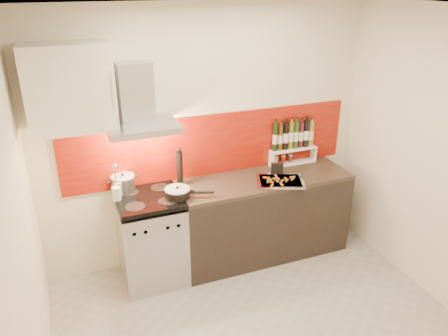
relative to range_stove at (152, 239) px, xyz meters
name	(u,v)px	position (x,y,z in m)	size (l,w,h in m)	color
floor	(264,333)	(0.70, -1.10, -0.44)	(3.40, 3.40, 0.00)	#9E9991
ceiling	(280,10)	(0.70, -1.10, 2.16)	(3.40, 2.80, 0.02)	white
back_wall	(208,138)	(0.70, 0.30, 0.86)	(3.40, 0.02, 2.60)	silver
left_wall	(19,245)	(-1.00, -1.10, 0.86)	(0.02, 2.80, 2.60)	silver
right_wall	(448,165)	(2.40, -1.10, 0.86)	(0.02, 2.80, 2.60)	silver
backsplash	(213,145)	(0.75, 0.29, 0.78)	(3.00, 0.02, 0.64)	maroon
range_stove	(152,239)	(0.00, 0.00, 0.00)	(0.60, 0.60, 0.91)	#B7B7BA
counter	(263,216)	(1.20, 0.00, 0.01)	(1.80, 0.60, 0.90)	black
range_hood	(138,106)	(0.00, 0.14, 1.30)	(0.62, 0.50, 0.61)	#B7B7BA
upper_cabinet	(69,88)	(-0.55, 0.13, 1.51)	(0.70, 0.35, 0.72)	silver
stock_pot	(123,184)	(-0.19, 0.18, 0.55)	(0.23, 0.23, 0.19)	#B7B7BA
saute_pan	(178,193)	(0.26, -0.10, 0.51)	(0.44, 0.25, 0.11)	black
utensil_jar	(116,190)	(-0.28, 0.04, 0.57)	(0.08, 0.12, 0.39)	silver
pepper_mill	(180,168)	(0.35, 0.14, 0.65)	(0.06, 0.06, 0.40)	black
step_shelf	(293,142)	(1.65, 0.24, 0.70)	(0.54, 0.15, 0.47)	white
caddy_box	(277,168)	(1.37, 0.06, 0.52)	(0.12, 0.05, 0.11)	black
baking_tray	(280,181)	(1.30, -0.15, 0.47)	(0.56, 0.50, 0.03)	silver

